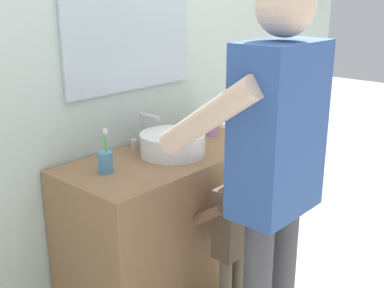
{
  "coord_description": "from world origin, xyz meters",
  "views": [
    {
      "loc": [
        -1.64,
        -1.32,
        1.59
      ],
      "look_at": [
        0.0,
        0.15,
        0.88
      ],
      "focal_mm": 45.1,
      "sensor_mm": 36.0,
      "label": 1
    }
  ],
  "objects_px": {
    "toothbrush_cup": "(105,161)",
    "soap_bottle": "(213,124)",
    "adult_parent": "(273,155)",
    "child_toddler": "(232,230)"
  },
  "relations": [
    {
      "from": "toothbrush_cup",
      "to": "adult_parent",
      "type": "height_order",
      "value": "adult_parent"
    },
    {
      "from": "toothbrush_cup",
      "to": "soap_bottle",
      "type": "bearing_deg",
      "value": 0.53
    },
    {
      "from": "soap_bottle",
      "to": "adult_parent",
      "type": "height_order",
      "value": "adult_parent"
    },
    {
      "from": "soap_bottle",
      "to": "child_toddler",
      "type": "relative_size",
      "value": 0.19
    },
    {
      "from": "soap_bottle",
      "to": "child_toddler",
      "type": "xyz_separation_m",
      "value": [
        -0.39,
        -0.44,
        -0.36
      ]
    },
    {
      "from": "child_toddler",
      "to": "adult_parent",
      "type": "height_order",
      "value": "adult_parent"
    },
    {
      "from": "toothbrush_cup",
      "to": "child_toddler",
      "type": "bearing_deg",
      "value": -49.12
    },
    {
      "from": "adult_parent",
      "to": "soap_bottle",
      "type": "bearing_deg",
      "value": 54.5
    },
    {
      "from": "soap_bottle",
      "to": "adult_parent",
      "type": "bearing_deg",
      "value": -125.5
    },
    {
      "from": "adult_parent",
      "to": "toothbrush_cup",
      "type": "bearing_deg",
      "value": 109.04
    }
  ]
}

